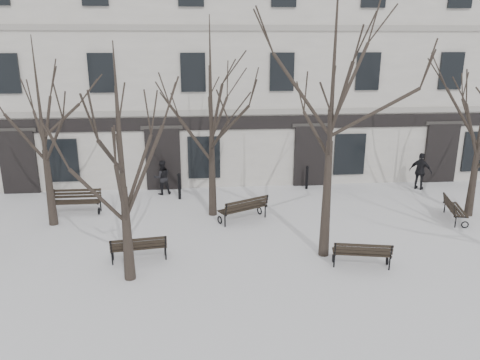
{
  "coord_description": "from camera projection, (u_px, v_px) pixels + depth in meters",
  "views": [
    {
      "loc": [
        -1.84,
        -13.43,
        6.78
      ],
      "look_at": [
        -0.35,
        3.0,
        1.83
      ],
      "focal_mm": 35.0,
      "sensor_mm": 36.0,
      "label": 1
    }
  ],
  "objects": [
    {
      "name": "ground",
      "position": [
        259.0,
        261.0,
        14.91
      ],
      "size": [
        100.0,
        100.0,
        0.0
      ],
      "primitive_type": "plane",
      "color": "silver",
      "rests_on": "ground"
    },
    {
      "name": "building",
      "position": [
        230.0,
        64.0,
        25.69
      ],
      "size": [
        40.4,
        10.2,
        11.4
      ],
      "color": "beige",
      "rests_on": "ground"
    },
    {
      "name": "tree_1",
      "position": [
        120.0,
        138.0,
        12.64
      ],
      "size": [
        4.74,
        4.74,
        6.77
      ],
      "color": "black",
      "rests_on": "ground"
    },
    {
      "name": "tree_2",
      "position": [
        333.0,
        79.0,
        13.75
      ],
      "size": [
        6.37,
        6.37,
        9.09
      ],
      "color": "black",
      "rests_on": "ground"
    },
    {
      "name": "tree_4",
      "position": [
        40.0,
        111.0,
        16.68
      ],
      "size": [
        4.87,
        4.87,
        6.96
      ],
      "color": "black",
      "rests_on": "ground"
    },
    {
      "name": "tree_5",
      "position": [
        211.0,
        95.0,
        17.56
      ],
      "size": [
        5.37,
        5.37,
        7.67
      ],
      "color": "black",
      "rests_on": "ground"
    },
    {
      "name": "bench_1",
      "position": [
        139.0,
        247.0,
        14.83
      ],
      "size": [
        1.82,
        0.86,
        0.88
      ],
      "rotation": [
        0.0,
        0.0,
        3.27
      ],
      "color": "black",
      "rests_on": "ground"
    },
    {
      "name": "bench_2",
      "position": [
        362.0,
        253.0,
        14.42
      ],
      "size": [
        1.84,
        0.98,
        0.89
      ],
      "rotation": [
        0.0,
        0.0,
        2.94
      ],
      "color": "black",
      "rests_on": "ground"
    },
    {
      "name": "bench_3",
      "position": [
        77.0,
        201.0,
        18.96
      ],
      "size": [
        1.93,
        0.71,
        0.97
      ],
      "rotation": [
        0.0,
        0.0,
        -0.01
      ],
      "color": "black",
      "rests_on": "ground"
    },
    {
      "name": "bench_4",
      "position": [
        244.0,
        208.0,
        18.1
      ],
      "size": [
        2.04,
        1.52,
        0.99
      ],
      "rotation": [
        0.0,
        0.0,
        3.62
      ],
      "color": "black",
      "rests_on": "ground"
    },
    {
      "name": "bench_5",
      "position": [
        454.0,
        208.0,
        18.24
      ],
      "size": [
        1.04,
        1.81,
        0.87
      ],
      "rotation": [
        0.0,
        0.0,
        1.31
      ],
      "color": "black",
      "rests_on": "ground"
    },
    {
      "name": "bollard_a",
      "position": [
        179.0,
        185.0,
        20.59
      ],
      "size": [
        0.15,
        0.15,
        1.19
      ],
      "color": "black",
      "rests_on": "ground"
    },
    {
      "name": "bollard_b",
      "position": [
        307.0,
        177.0,
        22.07
      ],
      "size": [
        0.14,
        0.14,
        1.11
      ],
      "color": "black",
      "rests_on": "ground"
    },
    {
      "name": "pedestrian_b",
      "position": [
        163.0,
        194.0,
        21.45
      ],
      "size": [
        0.92,
        0.8,
        1.59
      ],
      "primitive_type": "imported",
      "rotation": [
        0.0,
        0.0,
        3.44
      ],
      "color": "black",
      "rests_on": "ground"
    },
    {
      "name": "pedestrian_c",
      "position": [
        418.0,
        189.0,
        22.16
      ],
      "size": [
        1.06,
        0.99,
        1.75
      ],
      "primitive_type": "imported",
      "rotation": [
        0.0,
        0.0,
        2.43
      ],
      "color": "black",
      "rests_on": "ground"
    }
  ]
}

